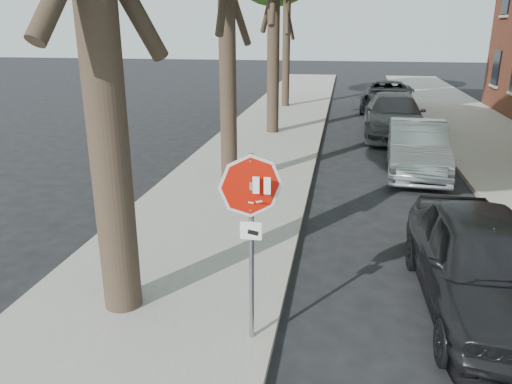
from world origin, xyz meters
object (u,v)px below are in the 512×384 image
car_c (394,115)px  stop_sign (251,214)px  car_d (387,96)px  car_a (483,263)px  car_b (417,148)px

car_c → stop_sign: bearing=-100.4°
car_c → car_d: (0.21, 6.22, -0.06)m
car_a → car_b: size_ratio=0.99×
stop_sign → car_d: stop_sign is taller
stop_sign → car_d: (3.30, 20.89, -1.19)m
stop_sign → car_c: 15.04m
car_b → car_c: car_c is taller
car_a → stop_sign: bearing=-156.8°
car_a → car_d: 19.37m
car_b → car_d: bearing=93.6°
car_a → car_d: (0.00, 19.37, -0.03)m
car_b → car_d: size_ratio=0.85×
car_b → car_a: bearing=-86.4°
car_a → car_d: size_ratio=0.84×
car_a → car_c: bearing=89.4°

